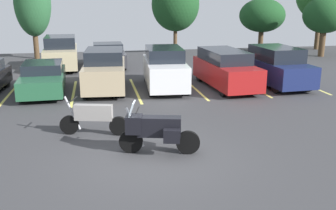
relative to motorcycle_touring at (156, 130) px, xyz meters
The scene contains 15 objects.
ground 0.82m from the motorcycle_touring, 116.07° to the right, with size 44.00×44.00×0.10m, color #38383A.
motorcycle_touring is the anchor object (origin of this frame).
motorcycle_second 2.52m from the motorcycle_touring, 132.32° to the left, with size 2.15×0.77×1.24m.
parking_stripes 7.84m from the motorcycle_touring, 98.65° to the left, with size 19.83×5.12×0.01m.
car_green 8.89m from the motorcycle_touring, 115.94° to the left, with size 1.98×4.50×1.36m.
car_tan 8.09m from the motorcycle_touring, 98.08° to the left, with size 2.14×4.41×1.88m.
car_white 8.11m from the motorcycle_touring, 78.24° to the left, with size 2.03×4.58×1.91m.
car_red 8.85m from the motorcycle_touring, 59.15° to the left, with size 2.04×4.92×1.77m.
car_navy 10.43m from the motorcycle_touring, 46.79° to the left, with size 2.09×4.62×1.87m.
car_far_champagne 14.61m from the motorcycle_touring, 104.06° to the left, with size 2.04×4.48×1.94m.
car_far_charcoal 14.55m from the motorcycle_touring, 92.88° to the left, with size 1.97×4.32×1.41m.
tree_center_left 23.60m from the motorcycle_touring, 59.77° to the left, with size 3.65×3.65×4.10m.
tree_center 20.33m from the motorcycle_touring, 76.91° to the left, with size 3.57×3.57×5.66m.
tree_rear 19.78m from the motorcycle_touring, 106.57° to the left, with size 2.45×2.45×6.05m.
tree_right 21.80m from the motorcycle_touring, 47.41° to the left, with size 3.09×3.09×4.23m.
Camera 1 is at (-1.38, -9.75, 4.20)m, focal length 41.96 mm.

